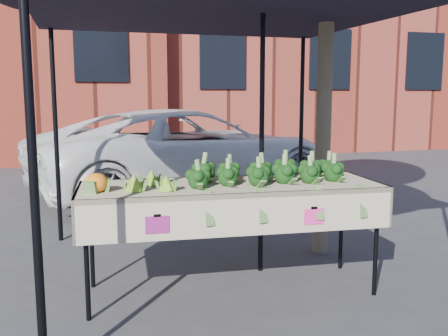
# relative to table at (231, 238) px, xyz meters

# --- Properties ---
(ground) EXTENTS (90.00, 90.00, 0.00)m
(ground) POSITION_rel_table_xyz_m (-0.10, 0.04, -0.45)
(ground) COLOR #333335
(table) EXTENTS (2.46, 0.98, 0.90)m
(table) POSITION_rel_table_xyz_m (0.00, 0.00, 0.00)
(table) COLOR beige
(table) RESTS_ON ground
(canopy) EXTENTS (3.16, 3.16, 2.74)m
(canopy) POSITION_rel_table_xyz_m (0.05, 0.47, 0.92)
(canopy) COLOR black
(canopy) RESTS_ON ground
(broccoli_heap) EXTENTS (1.44, 0.54, 0.23)m
(broccoli_heap) POSITION_rel_table_xyz_m (0.33, 0.03, 0.56)
(broccoli_heap) COLOR black
(broccoli_heap) RESTS_ON table
(romanesco_cluster) EXTENTS (0.40, 0.44, 0.17)m
(romanesco_cluster) POSITION_rel_table_xyz_m (-0.66, -0.01, 0.54)
(romanesco_cluster) COLOR #8ABE33
(romanesco_cluster) RESTS_ON table
(cauliflower_pair) EXTENTS (0.17, 0.17, 0.16)m
(cauliflower_pair) POSITION_rel_table_xyz_m (-1.05, -0.05, 0.53)
(cauliflower_pair) COLOR orange
(cauliflower_pair) RESTS_ON table
(vehicle) EXTENTS (1.95, 2.58, 4.98)m
(vehicle) POSITION_rel_table_xyz_m (0.52, 4.09, 2.04)
(vehicle) COLOR white
(vehicle) RESTS_ON ground
(street_tree) EXTENTS (2.24, 2.24, 4.41)m
(street_tree) POSITION_rel_table_xyz_m (1.18, 0.72, 1.76)
(street_tree) COLOR #1E4C14
(street_tree) RESTS_ON ground
(building_right) EXTENTS (12.00, 8.00, 8.50)m
(building_right) POSITION_rel_table_xyz_m (6.90, 12.54, 3.80)
(building_right) COLOR maroon
(building_right) RESTS_ON ground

